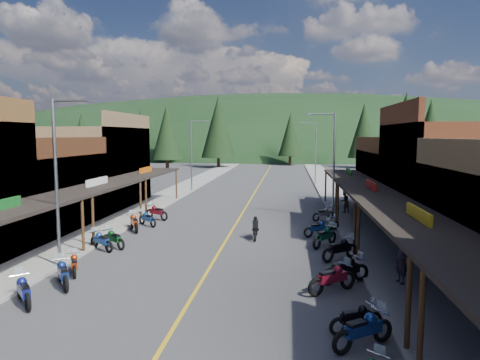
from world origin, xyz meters
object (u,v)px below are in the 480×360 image
(shop_west_2, at_px, (25,192))
(bike_east_10, at_px, (323,213))
(pine_11, at_px, (405,129))
(bike_east_9, at_px, (327,223))
(bike_east_6, at_px, (340,248))
(bike_east_8, at_px, (318,228))
(streetlight_2, at_px, (332,160))
(bike_east_7, at_px, (325,235))
(streetlight_1, at_px, (193,152))
(bike_east_3, at_px, (356,317))
(pine_3, at_px, (290,134))
(bike_west_3, at_px, (23,289))
(shop_east_3, at_px, (412,182))
(pine_9, at_px, (420,135))
(pine_1, at_px, (166,131))
(bike_east_5, at_px, (345,268))
(streetlight_0, at_px, (59,175))
(bike_west_7, at_px, (114,238))
(pedestrian_east_a, at_px, (401,261))
(shop_east_2, at_px, (459,183))
(bike_west_4, at_px, (63,272))
(streetlight_3, at_px, (315,150))
(pine_5, at_px, (430,127))
(rider_on_bike, at_px, (256,230))
(bike_west_5, at_px, (74,263))
(bike_west_8, at_px, (134,222))
(bike_east_2, at_px, (363,328))
(bike_east_4, at_px, (332,277))
(pine_0, at_px, (82,134))
(pine_4, at_px, (364,130))
(bike_west_9, at_px, (147,218))
(pedestrian_east_b, at_px, (344,201))
(bike_west_6, at_px, (101,240))
(pine_10, at_px, (167,133))
(pine_8, at_px, (124,137))

(shop_west_2, height_order, bike_east_10, shop_west_2)
(pine_11, relative_size, bike_east_9, 6.71)
(bike_east_6, xyz_separation_m, bike_east_8, (-0.75, 5.06, -0.07))
(streetlight_2, relative_size, bike_east_7, 3.46)
(streetlight_1, bearing_deg, bike_east_3, -68.84)
(pine_3, height_order, bike_west_3, pine_3)
(shop_east_3, height_order, pine_9, pine_9)
(pine_1, xyz_separation_m, bike_east_5, (30.17, -76.57, -6.58))
(streetlight_0, relative_size, bike_west_7, 3.86)
(streetlight_0, distance_m, pedestrian_east_a, 15.77)
(bike_east_5, bearing_deg, shop_east_2, 110.31)
(bike_west_4, bearing_deg, streetlight_3, 35.20)
(streetlight_1, xyz_separation_m, bike_east_10, (13.28, -14.96, -3.89))
(streetlight_0, relative_size, streetlight_2, 1.00)
(pine_5, distance_m, bike_east_3, 88.19)
(shop_east_3, distance_m, rider_on_bike, 16.04)
(shop_west_2, distance_m, shop_east_2, 27.55)
(shop_west_2, relative_size, streetlight_2, 1.36)
(bike_west_5, distance_m, bike_east_7, 13.32)
(bike_east_7, bearing_deg, bike_west_4, -109.39)
(bike_west_8, bearing_deg, pine_5, 29.87)
(bike_east_2, xyz_separation_m, bike_east_9, (0.31, 16.00, -0.11))
(bike_west_7, bearing_deg, bike_east_4, -79.91)
(bike_east_8, height_order, pedestrian_east_a, pedestrian_east_a)
(pine_0, bearing_deg, pine_4, -1.97)
(bike_east_7, height_order, bike_east_10, bike_east_7)
(bike_west_5, bearing_deg, bike_west_3, -120.22)
(pedestrian_east_a, bearing_deg, bike_west_9, -143.26)
(pine_9, height_order, pedestrian_east_b, pine_9)
(pedestrian_east_a, bearing_deg, pine_3, 165.97)
(shop_east_3, distance_m, bike_west_6, 24.72)
(bike_west_6, bearing_deg, bike_west_9, 30.85)
(bike_west_5, bearing_deg, pine_10, 73.46)
(pine_0, relative_size, bike_east_7, 4.76)
(shop_west_2, bearing_deg, pedestrian_east_a, -20.77)
(pine_1, xyz_separation_m, bike_east_2, (29.97, -82.29, -6.60))
(shop_east_3, height_order, pedestrian_east_a, shop_east_3)
(pine_9, height_order, bike_west_5, pine_9)
(bike_east_10, bearing_deg, pine_11, 119.01)
(bike_west_8, bearing_deg, bike_west_4, -115.68)
(pine_8, bearing_deg, bike_west_7, -69.27)
(bike_west_4, bearing_deg, pine_3, 45.96)
(streetlight_0, bearing_deg, streetlight_1, 90.00)
(shop_east_2, relative_size, bike_east_10, 5.48)
(pine_0, height_order, pedestrian_east_b, pine_0)
(bike_east_6, bearing_deg, shop_east_3, 115.77)
(pine_3, xyz_separation_m, pedestrian_east_b, (4.18, -56.22, -5.41))
(shop_east_3, relative_size, bike_east_8, 5.36)
(pedestrian_east_a, bearing_deg, streetlight_0, -110.21)
(bike_east_5, distance_m, bike_east_10, 13.61)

